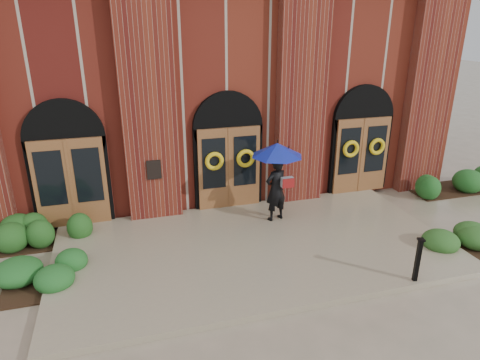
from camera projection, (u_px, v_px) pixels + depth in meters
name	position (u px, v px, depth m)	size (l,w,h in m)	color
ground	(257.00, 253.00, 10.96)	(90.00, 90.00, 0.00)	gray
landing	(255.00, 248.00, 11.07)	(10.00, 5.30, 0.15)	gray
church_building	(191.00, 73.00, 17.59)	(16.20, 12.53, 7.00)	maroon
man_with_umbrella	(277.00, 167.00, 11.89)	(1.79, 1.79, 2.30)	black
metal_post	(418.00, 259.00, 9.37)	(0.17, 0.17, 1.05)	black
hedge_wall_left	(47.00, 228.00, 11.45)	(2.81, 1.12, 0.72)	#1F4C19
hedge_wall_right	(455.00, 179.00, 14.89)	(2.92, 1.17, 0.75)	#1C501C
hedge_front_left	(40.00, 276.00, 9.54)	(1.48, 1.27, 0.52)	#1D551F
hedge_front_right	(464.00, 242.00, 10.95)	(1.49, 1.28, 0.53)	#26511D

